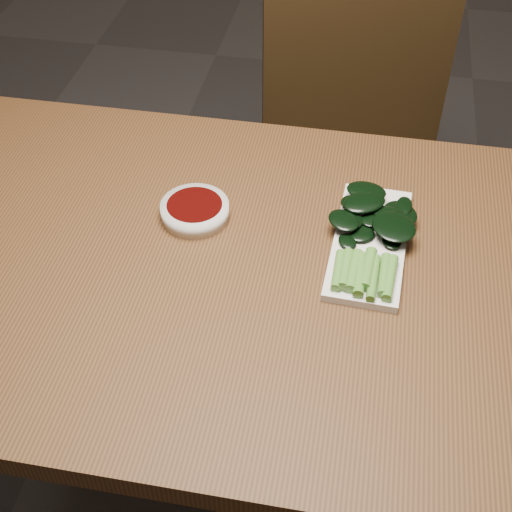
% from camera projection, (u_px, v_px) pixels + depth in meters
% --- Properties ---
extents(ground, '(6.00, 6.00, 0.00)m').
position_uv_depth(ground, '(261.00, 491.00, 1.67)').
color(ground, '#2C2A2A').
rests_on(ground, ground).
extents(table, '(1.40, 0.80, 0.75)m').
position_uv_depth(table, '(263.00, 295.00, 1.20)').
color(table, '#462A14').
rests_on(table, ground).
extents(chair_far, '(0.56, 0.56, 0.89)m').
position_uv_depth(chair_far, '(359.00, 161.00, 1.78)').
color(chair_far, black).
rests_on(chair_far, ground).
extents(sauce_bowl, '(0.12, 0.12, 0.03)m').
position_uv_depth(sauce_bowl, '(195.00, 210.00, 1.22)').
color(sauce_bowl, silver).
rests_on(sauce_bowl, table).
extents(serving_plate, '(0.13, 0.28, 0.01)m').
position_uv_depth(serving_plate, '(369.00, 243.00, 1.17)').
color(serving_plate, silver).
rests_on(serving_plate, table).
extents(gai_lan, '(0.17, 0.27, 0.03)m').
position_uv_depth(gai_lan, '(373.00, 232.00, 1.16)').
color(gai_lan, '#4C862E').
rests_on(gai_lan, serving_plate).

